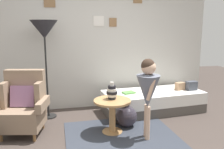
% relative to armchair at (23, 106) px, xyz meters
% --- Properties ---
extents(gallery_wall, '(4.80, 0.12, 2.60)m').
position_rel_armchair_xyz_m(gallery_wall, '(1.26, 1.05, 0.86)').
color(gallery_wall, beige).
rests_on(gallery_wall, ground).
extents(rug, '(1.66, 1.36, 0.01)m').
position_rel_armchair_xyz_m(rug, '(1.43, -0.46, -0.43)').
color(rug, '#333842').
rests_on(rug, ground).
extents(armchair, '(0.84, 0.70, 0.97)m').
position_rel_armchair_xyz_m(armchair, '(0.00, 0.00, 0.00)').
color(armchair, olive).
rests_on(armchair, ground).
extents(daybed, '(1.95, 0.94, 0.40)m').
position_rel_armchair_xyz_m(daybed, '(2.32, 0.45, -0.24)').
color(daybed, '#4C4742').
rests_on(daybed, ground).
extents(pillow_head, '(0.22, 0.14, 0.18)m').
position_rel_armchair_xyz_m(pillow_head, '(3.10, 0.37, 0.05)').
color(pillow_head, '#474C56').
rests_on(pillow_head, daybed).
extents(pillow_mid, '(0.19, 0.15, 0.15)m').
position_rel_armchair_xyz_m(pillow_mid, '(2.89, 0.45, 0.03)').
color(pillow_mid, tan).
rests_on(pillow_mid, daybed).
extents(side_table, '(0.57, 0.57, 0.53)m').
position_rel_armchair_xyz_m(side_table, '(1.33, -0.31, -0.06)').
color(side_table, tan).
rests_on(side_table, ground).
extents(vase_striped, '(0.17, 0.17, 0.27)m').
position_rel_armchair_xyz_m(vase_striped, '(1.34, -0.25, 0.20)').
color(vase_striped, black).
rests_on(vase_striped, side_table).
extents(floor_lamp, '(0.47, 0.47, 1.74)m').
position_rel_armchair_xyz_m(floor_lamp, '(0.34, 0.60, 1.09)').
color(floor_lamp, black).
rests_on(floor_lamp, ground).
extents(person_child, '(0.34, 0.34, 1.19)m').
position_rel_armchair_xyz_m(person_child, '(1.78, -0.62, 0.33)').
color(person_child, '#D8AD8E').
rests_on(person_child, ground).
extents(book_on_daybed, '(0.25, 0.21, 0.03)m').
position_rel_armchair_xyz_m(book_on_daybed, '(1.82, 0.42, -0.02)').
color(book_on_daybed, '#5EA14B').
rests_on(book_on_daybed, daybed).
extents(demijohn_near, '(0.35, 0.35, 0.44)m').
position_rel_armchair_xyz_m(demijohn_near, '(1.61, -0.14, -0.26)').
color(demijohn_near, '#332D38').
rests_on(demijohn_near, ground).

